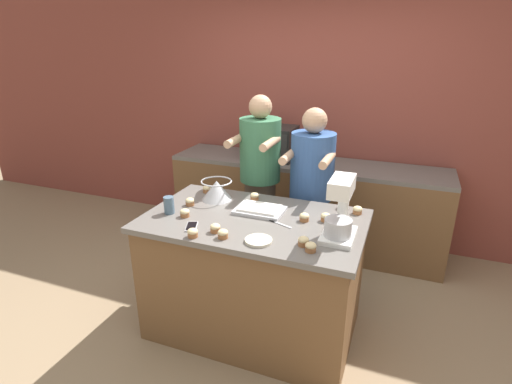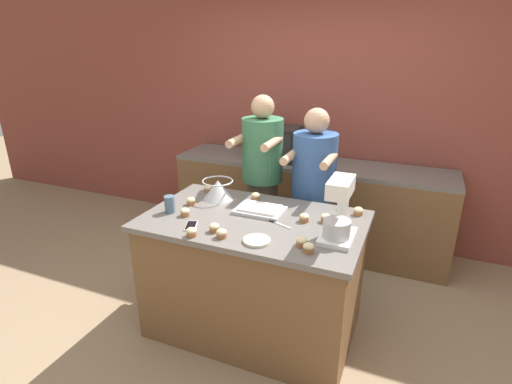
{
  "view_description": "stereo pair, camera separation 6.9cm",
  "coord_description": "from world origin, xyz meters",
  "px_view_note": "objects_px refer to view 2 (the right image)",
  "views": [
    {
      "loc": [
        0.93,
        -2.35,
        2.07
      ],
      "look_at": [
        0.0,
        0.05,
        1.1
      ],
      "focal_mm": 28.0,
      "sensor_mm": 36.0,
      "label": 1
    },
    {
      "loc": [
        1.0,
        -2.33,
        2.07
      ],
      "look_at": [
        0.0,
        0.05,
        1.1
      ],
      "focal_mm": 28.0,
      "sensor_mm": 36.0,
      "label": 2
    }
  ],
  "objects_px": {
    "person_right": "(312,200)",
    "knife": "(276,223)",
    "person_left": "(262,187)",
    "cell_phone": "(191,226)",
    "cupcake_7": "(304,218)",
    "baking_tray": "(260,210)",
    "cupcake_8": "(214,228)",
    "drinking_glass": "(170,204)",
    "cupcake_0": "(209,189)",
    "cupcake_1": "(221,233)",
    "cupcake_5": "(358,211)",
    "cupcake_12": "(302,242)",
    "cupcake_4": "(191,201)",
    "cupcake_10": "(309,248)",
    "cupcake_11": "(256,196)",
    "cupcake_3": "(192,232)",
    "cupcake_9": "(344,206)",
    "small_plate": "(257,241)",
    "cupcake_6": "(326,218)",
    "mixing_bowl": "(218,189)",
    "stand_mixer": "(339,213)",
    "microwave_oven": "(275,143)",
    "cupcake_2": "(185,212)"
  },
  "relations": [
    {
      "from": "person_right",
      "to": "knife",
      "type": "relative_size",
      "value": 7.55
    },
    {
      "from": "person_left",
      "to": "cell_phone",
      "type": "distance_m",
      "value": 1.01
    },
    {
      "from": "cupcake_7",
      "to": "baking_tray",
      "type": "bearing_deg",
      "value": 174.2
    },
    {
      "from": "person_left",
      "to": "cupcake_8",
      "type": "relative_size",
      "value": 24.94
    },
    {
      "from": "drinking_glass",
      "to": "cupcake_0",
      "type": "xyz_separation_m",
      "value": [
        0.05,
        0.47,
        -0.03
      ]
    },
    {
      "from": "cupcake_1",
      "to": "cupcake_5",
      "type": "relative_size",
      "value": 1.0
    },
    {
      "from": "cell_phone",
      "to": "cupcake_12",
      "type": "height_order",
      "value": "cupcake_12"
    },
    {
      "from": "cupcake_0",
      "to": "cupcake_4",
      "type": "relative_size",
      "value": 1.0
    },
    {
      "from": "cupcake_10",
      "to": "cupcake_5",
      "type": "bearing_deg",
      "value": 74.72
    },
    {
      "from": "person_right",
      "to": "cupcake_11",
      "type": "distance_m",
      "value": 0.54
    },
    {
      "from": "cupcake_10",
      "to": "cupcake_12",
      "type": "bearing_deg",
      "value": 137.01
    },
    {
      "from": "cupcake_0",
      "to": "cupcake_7",
      "type": "xyz_separation_m",
      "value": [
        0.88,
        -0.25,
        0.0
      ]
    },
    {
      "from": "person_left",
      "to": "cupcake_11",
      "type": "distance_m",
      "value": 0.42
    },
    {
      "from": "cupcake_3",
      "to": "cupcake_4",
      "type": "xyz_separation_m",
      "value": [
        -0.28,
        0.45,
        0.0
      ]
    },
    {
      "from": "cupcake_9",
      "to": "cupcake_5",
      "type": "bearing_deg",
      "value": -26.29
    },
    {
      "from": "knife",
      "to": "cupcake_0",
      "type": "xyz_separation_m",
      "value": [
        -0.72,
        0.35,
        0.03
      ]
    },
    {
      "from": "knife",
      "to": "cupcake_5",
      "type": "relative_size",
      "value": 3.15
    },
    {
      "from": "small_plate",
      "to": "cupcake_4",
      "type": "height_order",
      "value": "cupcake_4"
    },
    {
      "from": "small_plate",
      "to": "cupcake_11",
      "type": "xyz_separation_m",
      "value": [
        -0.28,
        0.64,
        0.02
      ]
    },
    {
      "from": "person_right",
      "to": "cupcake_1",
      "type": "distance_m",
      "value": 1.12
    },
    {
      "from": "small_plate",
      "to": "cupcake_3",
      "type": "bearing_deg",
      "value": -167.73
    },
    {
      "from": "cupcake_6",
      "to": "cupcake_8",
      "type": "bearing_deg",
      "value": -145.76
    },
    {
      "from": "cupcake_12",
      "to": "small_plate",
      "type": "bearing_deg",
      "value": -168.53
    },
    {
      "from": "mixing_bowl",
      "to": "cupcake_12",
      "type": "height_order",
      "value": "mixing_bowl"
    },
    {
      "from": "person_left",
      "to": "small_plate",
      "type": "bearing_deg",
      "value": -69.75
    },
    {
      "from": "person_right",
      "to": "small_plate",
      "type": "height_order",
      "value": "person_right"
    },
    {
      "from": "stand_mixer",
      "to": "cupcake_3",
      "type": "height_order",
      "value": "stand_mixer"
    },
    {
      "from": "person_left",
      "to": "cupcake_0",
      "type": "xyz_separation_m",
      "value": [
        -0.32,
        -0.39,
        0.07
      ]
    },
    {
      "from": "baking_tray",
      "to": "cell_phone",
      "type": "xyz_separation_m",
      "value": [
        -0.33,
        -0.4,
        -0.01
      ]
    },
    {
      "from": "drinking_glass",
      "to": "cupcake_8",
      "type": "height_order",
      "value": "drinking_glass"
    },
    {
      "from": "cupcake_0",
      "to": "drinking_glass",
      "type": "bearing_deg",
      "value": -96.48
    },
    {
      "from": "microwave_oven",
      "to": "cupcake_11",
      "type": "relative_size",
      "value": 7.28
    },
    {
      "from": "mixing_bowl",
      "to": "knife",
      "type": "bearing_deg",
      "value": -23.22
    },
    {
      "from": "cupcake_5",
      "to": "cupcake_4",
      "type": "bearing_deg",
      "value": -166.1
    },
    {
      "from": "cupcake_4",
      "to": "cupcake_8",
      "type": "relative_size",
      "value": 1.0
    },
    {
      "from": "cell_phone",
      "to": "cupcake_4",
      "type": "distance_m",
      "value": 0.39
    },
    {
      "from": "stand_mixer",
      "to": "mixing_bowl",
      "type": "bearing_deg",
      "value": 162.75
    },
    {
      "from": "cupcake_9",
      "to": "cupcake_11",
      "type": "bearing_deg",
      "value": -173.73
    },
    {
      "from": "cupcake_10",
      "to": "drinking_glass",
      "type": "bearing_deg",
      "value": 170.59
    },
    {
      "from": "stand_mixer",
      "to": "cupcake_8",
      "type": "distance_m",
      "value": 0.79
    },
    {
      "from": "cupcake_7",
      "to": "cupcake_12",
      "type": "bearing_deg",
      "value": -76.11
    },
    {
      "from": "cupcake_4",
      "to": "cupcake_7",
      "type": "xyz_separation_m",
      "value": [
        0.87,
        0.04,
        0.0
      ]
    },
    {
      "from": "drinking_glass",
      "to": "cupcake_10",
      "type": "bearing_deg",
      "value": -9.41
    },
    {
      "from": "cupcake_4",
      "to": "cupcake_8",
      "type": "height_order",
      "value": "same"
    },
    {
      "from": "cupcake_2",
      "to": "cupcake_8",
      "type": "distance_m",
      "value": 0.34
    },
    {
      "from": "person_left",
      "to": "cupcake_5",
      "type": "distance_m",
      "value": 0.97
    },
    {
      "from": "mixing_bowl",
      "to": "drinking_glass",
      "type": "height_order",
      "value": "mixing_bowl"
    },
    {
      "from": "person_left",
      "to": "cupcake_6",
      "type": "xyz_separation_m",
      "value": [
        0.7,
        -0.58,
        0.07
      ]
    },
    {
      "from": "cupcake_6",
      "to": "cupcake_12",
      "type": "xyz_separation_m",
      "value": [
        -0.05,
        -0.4,
        0.0
      ]
    },
    {
      "from": "cell_phone",
      "to": "baking_tray",
      "type": "bearing_deg",
      "value": 50.56
    }
  ]
}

